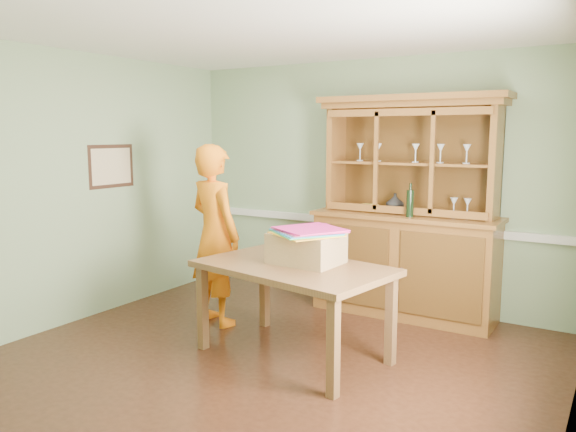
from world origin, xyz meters
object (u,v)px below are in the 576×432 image
Objects in this scene: china_hutch at (406,240)px; cardboard_box at (306,248)px; person at (215,235)px; dining_table at (293,276)px.

cardboard_box is at bearing -103.08° from china_hutch.
cardboard_box is (-0.35, -1.49, 0.13)m from china_hutch.
person is (-1.18, 0.24, -0.03)m from cardboard_box.
china_hutch reaches higher than cardboard_box.
china_hutch is at bearing 85.40° from dining_table.
china_hutch is 1.54m from cardboard_box.
china_hutch is 1.31× the size of dining_table.
dining_table is 0.97× the size of person.
cardboard_box is at bearing -175.55° from person.
person reaches higher than cardboard_box.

